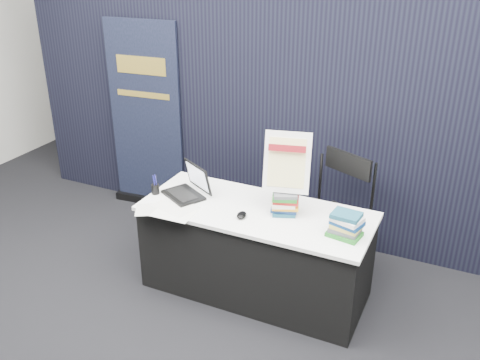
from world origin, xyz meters
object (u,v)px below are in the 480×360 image
display_table (256,251)px  pullup_banner (147,128)px  stacking_chair (338,214)px  laptop (186,187)px  book_stack_tall (284,203)px  book_stack_short (346,225)px  info_sign (287,163)px

display_table → pullup_banner: (-1.65, 0.95, 0.49)m
pullup_banner → stacking_chair: bearing=-16.3°
display_table → laptop: bearing=179.8°
pullup_banner → laptop: bearing=-47.6°
display_table → pullup_banner: size_ratio=0.92×
book_stack_tall → stacking_chair: stacking_chair is taller
book_stack_short → pullup_banner: (-2.38, 1.04, 0.03)m
book_stack_tall → display_table: bearing=-169.4°
book_stack_short → stacking_chair: size_ratio=0.23×
display_table → laptop: 0.76m
laptop → info_sign: (0.84, 0.07, 0.34)m
laptop → book_stack_short: size_ratio=1.71×
stacking_chair → book_stack_tall: bearing=-99.4°
book_stack_tall → book_stack_short: size_ratio=0.94×
book_stack_short → info_sign: size_ratio=0.51×
book_stack_tall → book_stack_short: (0.52, -0.13, 0.00)m
pullup_banner → stacking_chair: 2.23m
laptop → stacking_chair: stacking_chair is taller
display_table → info_sign: info_sign is taller
laptop → pullup_banner: 1.39m
book_stack_short → pullup_banner: size_ratio=0.12×
info_sign → laptop: bearing=170.7°
display_table → book_stack_short: 0.87m
book_stack_tall → stacking_chair: 0.62m
display_table → info_sign: 0.81m
display_table → book_stack_tall: size_ratio=7.95×
book_stack_short → info_sign: 0.62m
laptop → book_stack_tall: size_ratio=1.82×
laptop → stacking_chair: 1.27m
display_table → info_sign: size_ratio=3.84×
laptop → book_stack_short: (1.35, -0.09, 0.03)m
book_stack_short → stacking_chair: 0.68m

